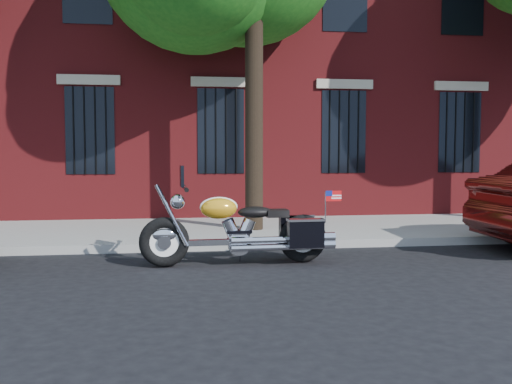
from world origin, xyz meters
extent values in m
plane|color=black|center=(0.00, 0.00, 0.00)|extent=(120.00, 120.00, 0.00)
cube|color=gray|center=(0.00, 1.38, 0.07)|extent=(40.00, 0.16, 0.15)
cube|color=gray|center=(0.00, 3.26, 0.07)|extent=(40.00, 3.60, 0.15)
cube|color=maroon|center=(0.00, 10.06, 6.00)|extent=(26.00, 10.00, 12.00)
cube|color=black|center=(0.00, 5.11, 2.20)|extent=(1.10, 0.14, 2.00)
cube|color=#B2A893|center=(0.00, 5.08, 3.35)|extent=(1.40, 0.20, 0.22)
cylinder|color=black|center=(0.00, 5.03, 2.20)|extent=(0.04, 0.04, 2.00)
cylinder|color=black|center=(0.50, 2.90, 2.50)|extent=(0.36, 0.36, 5.00)
torus|color=black|center=(-1.24, 0.00, 0.38)|extent=(0.75, 0.19, 0.74)
torus|color=black|center=(0.87, 0.08, 0.38)|extent=(0.75, 0.19, 0.74)
cylinder|color=white|center=(-1.24, 0.00, 0.38)|extent=(0.56, 0.09, 0.56)
cylinder|color=white|center=(0.87, 0.08, 0.38)|extent=(0.56, 0.09, 0.56)
ellipsoid|color=white|center=(-1.24, 0.00, 0.49)|extent=(0.40, 0.16, 0.21)
ellipsoid|color=orange|center=(0.87, 0.08, 0.51)|extent=(0.40, 0.17, 0.21)
cube|color=white|center=(-0.18, 0.04, 0.36)|extent=(1.67, 0.17, 0.09)
cylinder|color=white|center=(-0.13, 0.04, 0.33)|extent=(0.36, 0.21, 0.36)
cylinder|color=white|center=(0.44, -0.14, 0.34)|extent=(1.39, 0.15, 0.10)
ellipsoid|color=orange|center=(-0.43, 0.03, 0.87)|extent=(0.56, 0.34, 0.32)
ellipsoid|color=black|center=(0.13, 0.05, 0.80)|extent=(0.55, 0.34, 0.17)
cube|color=black|center=(0.83, 0.36, 0.50)|extent=(0.54, 0.20, 0.42)
cube|color=black|center=(0.85, -0.21, 0.50)|extent=(0.54, 0.20, 0.42)
cylinder|color=white|center=(-0.93, 0.01, 1.18)|extent=(0.07, 0.87, 0.04)
sphere|color=white|center=(-1.04, 0.01, 0.98)|extent=(0.23, 0.23, 0.22)
cube|color=black|center=(-0.97, 0.01, 1.36)|extent=(0.06, 0.45, 0.31)
cube|color=red|center=(1.26, -0.24, 1.06)|extent=(0.25, 0.03, 0.16)
camera|label=1|loc=(-1.05, -8.45, 1.71)|focal=40.00mm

